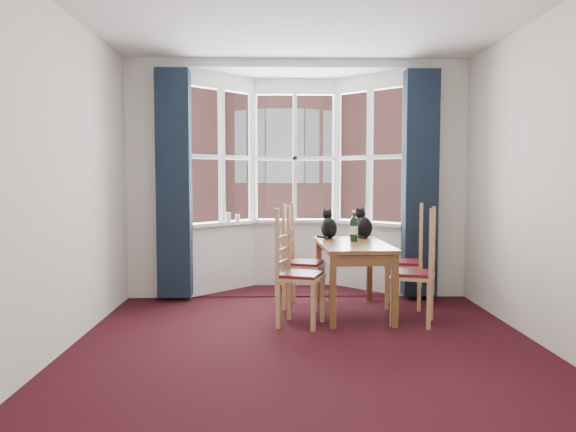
{
  "coord_description": "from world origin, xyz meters",
  "views": [
    {
      "loc": [
        -0.27,
        -4.39,
        1.43
      ],
      "look_at": [
        -0.14,
        1.05,
        1.05
      ],
      "focal_mm": 35.0,
      "sensor_mm": 36.0,
      "label": 1
    }
  ],
  "objects_px": {
    "cat_left": "(329,226)",
    "wine_bottle": "(354,228)",
    "chair_right_far": "(412,264)",
    "cat_right": "(363,226)",
    "dining_table": "(353,252)",
    "chair_left_far": "(296,264)",
    "chair_left_near": "(292,276)",
    "candle_short": "(238,218)",
    "chair_right_near": "(422,276)",
    "candle_tall": "(228,217)"
  },
  "relations": [
    {
      "from": "dining_table",
      "to": "cat_left",
      "type": "distance_m",
      "value": 0.57
    },
    {
      "from": "cat_left",
      "to": "candle_short",
      "type": "bearing_deg",
      "value": 145.35
    },
    {
      "from": "chair_left_far",
      "to": "candle_tall",
      "type": "relative_size",
      "value": 7.76
    },
    {
      "from": "chair_right_far",
      "to": "cat_right",
      "type": "distance_m",
      "value": 0.69
    },
    {
      "from": "cat_left",
      "to": "cat_right",
      "type": "height_order",
      "value": "cat_right"
    },
    {
      "from": "chair_left_far",
      "to": "cat_left",
      "type": "distance_m",
      "value": 0.58
    },
    {
      "from": "chair_left_far",
      "to": "chair_right_near",
      "type": "xyz_separation_m",
      "value": [
        1.19,
        -0.75,
        0.0
      ]
    },
    {
      "from": "dining_table",
      "to": "wine_bottle",
      "type": "bearing_deg",
      "value": 80.12
    },
    {
      "from": "dining_table",
      "to": "chair_left_near",
      "type": "xyz_separation_m",
      "value": [
        -0.66,
        -0.46,
        -0.17
      ]
    },
    {
      "from": "chair_right_far",
      "to": "cat_left",
      "type": "relative_size",
      "value": 2.66
    },
    {
      "from": "dining_table",
      "to": "chair_right_near",
      "type": "height_order",
      "value": "chair_right_near"
    },
    {
      "from": "chair_left_near",
      "to": "wine_bottle",
      "type": "relative_size",
      "value": 2.82
    },
    {
      "from": "dining_table",
      "to": "cat_right",
      "type": "relative_size",
      "value": 3.65
    },
    {
      "from": "wine_bottle",
      "to": "candle_short",
      "type": "relative_size",
      "value": 3.64
    },
    {
      "from": "chair_left_far",
      "to": "chair_right_near",
      "type": "height_order",
      "value": "same"
    },
    {
      "from": "candle_tall",
      "to": "candle_short",
      "type": "relative_size",
      "value": 1.32
    },
    {
      "from": "cat_left",
      "to": "wine_bottle",
      "type": "xyz_separation_m",
      "value": [
        0.24,
        -0.33,
        0.01
      ]
    },
    {
      "from": "chair_right_near",
      "to": "chair_left_near",
      "type": "bearing_deg",
      "value": 179.43
    },
    {
      "from": "chair_left_near",
      "to": "cat_left",
      "type": "height_order",
      "value": "cat_left"
    },
    {
      "from": "chair_left_near",
      "to": "chair_left_far",
      "type": "relative_size",
      "value": 1.0
    },
    {
      "from": "cat_right",
      "to": "candle_tall",
      "type": "bearing_deg",
      "value": 156.64
    },
    {
      "from": "chair_right_far",
      "to": "candle_tall",
      "type": "height_order",
      "value": "candle_tall"
    },
    {
      "from": "chair_right_near",
      "to": "candle_short",
      "type": "height_order",
      "value": "candle_short"
    },
    {
      "from": "chair_right_near",
      "to": "candle_tall",
      "type": "height_order",
      "value": "candle_tall"
    },
    {
      "from": "chair_left_near",
      "to": "chair_right_far",
      "type": "height_order",
      "value": "same"
    },
    {
      "from": "chair_right_far",
      "to": "candle_tall",
      "type": "xyz_separation_m",
      "value": [
        -2.09,
        0.94,
        0.46
      ]
    },
    {
      "from": "cat_right",
      "to": "wine_bottle",
      "type": "xyz_separation_m",
      "value": [
        -0.16,
        -0.36,
        0.01
      ]
    },
    {
      "from": "chair_left_far",
      "to": "candle_tall",
      "type": "distance_m",
      "value": 1.3
    },
    {
      "from": "cat_right",
      "to": "chair_left_far",
      "type": "bearing_deg",
      "value": -164.42
    },
    {
      "from": "wine_bottle",
      "to": "cat_right",
      "type": "bearing_deg",
      "value": 65.92
    },
    {
      "from": "cat_right",
      "to": "wine_bottle",
      "type": "distance_m",
      "value": 0.39
    },
    {
      "from": "cat_right",
      "to": "candle_short",
      "type": "relative_size",
      "value": 4.01
    },
    {
      "from": "dining_table",
      "to": "chair_left_far",
      "type": "relative_size",
      "value": 1.43
    },
    {
      "from": "dining_table",
      "to": "candle_short",
      "type": "bearing_deg",
      "value": 136.72
    },
    {
      "from": "cat_left",
      "to": "candle_short",
      "type": "relative_size",
      "value": 3.86
    },
    {
      "from": "chair_left_far",
      "to": "wine_bottle",
      "type": "relative_size",
      "value": 2.82
    },
    {
      "from": "chair_left_far",
      "to": "wine_bottle",
      "type": "distance_m",
      "value": 0.75
    },
    {
      "from": "chair_right_far",
      "to": "wine_bottle",
      "type": "height_order",
      "value": "wine_bottle"
    },
    {
      "from": "chair_left_near",
      "to": "dining_table",
      "type": "bearing_deg",
      "value": 34.87
    },
    {
      "from": "chair_left_near",
      "to": "chair_right_far",
      "type": "relative_size",
      "value": 1.0
    },
    {
      "from": "candle_short",
      "to": "dining_table",
      "type": "bearing_deg",
      "value": -43.28
    },
    {
      "from": "chair_left_near",
      "to": "cat_left",
      "type": "distance_m",
      "value": 1.11
    },
    {
      "from": "dining_table",
      "to": "chair_left_far",
      "type": "distance_m",
      "value": 0.67
    },
    {
      "from": "wine_bottle",
      "to": "candle_tall",
      "type": "relative_size",
      "value": 2.76
    },
    {
      "from": "wine_bottle",
      "to": "chair_left_near",
      "type": "bearing_deg",
      "value": -138.76
    },
    {
      "from": "candle_short",
      "to": "chair_right_near",
      "type": "bearing_deg",
      "value": -41.67
    },
    {
      "from": "cat_left",
      "to": "candle_short",
      "type": "xyz_separation_m",
      "value": [
        -1.07,
        0.74,
        0.04
      ]
    },
    {
      "from": "cat_left",
      "to": "candle_short",
      "type": "distance_m",
      "value": 1.31
    },
    {
      "from": "chair_left_far",
      "to": "wine_bottle",
      "type": "height_order",
      "value": "wine_bottle"
    },
    {
      "from": "chair_left_far",
      "to": "candle_short",
      "type": "bearing_deg",
      "value": 126.91
    }
  ]
}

